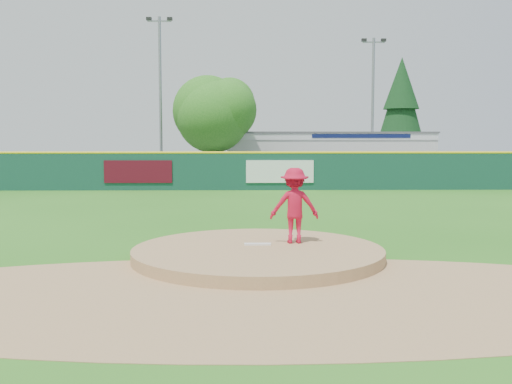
{
  "coord_description": "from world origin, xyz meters",
  "views": [
    {
      "loc": [
        -0.3,
        -12.36,
        2.56
      ],
      "look_at": [
        0.0,
        2.0,
        1.3
      ],
      "focal_mm": 40.0,
      "sensor_mm": 36.0,
      "label": 1
    }
  ],
  "objects_px": {
    "light_pole_right": "(373,101)",
    "playground_slide": "(19,170)",
    "pitcher": "(294,205)",
    "light_pole_left": "(160,91)",
    "pool_building_grp": "(325,154)",
    "van": "(226,171)",
    "deciduous_tree": "(218,111)",
    "conifer_tree": "(401,107)"
  },
  "relations": [
    {
      "from": "light_pole_right",
      "to": "playground_slide",
      "type": "bearing_deg",
      "value": -166.55
    },
    {
      "from": "pitcher",
      "to": "playground_slide",
      "type": "height_order",
      "value": "pitcher"
    },
    {
      "from": "pitcher",
      "to": "light_pole_left",
      "type": "bearing_deg",
      "value": -76.92
    },
    {
      "from": "pool_building_grp",
      "to": "light_pole_left",
      "type": "relative_size",
      "value": 1.38
    },
    {
      "from": "van",
      "to": "deciduous_tree",
      "type": "relative_size",
      "value": 0.76
    },
    {
      "from": "playground_slide",
      "to": "light_pole_left",
      "type": "xyz_separation_m",
      "value": [
        8.36,
        3.59,
        5.21
      ]
    },
    {
      "from": "van",
      "to": "playground_slide",
      "type": "height_order",
      "value": "playground_slide"
    },
    {
      "from": "van",
      "to": "light_pole_left",
      "type": "distance_m",
      "value": 8.03
    },
    {
      "from": "pool_building_grp",
      "to": "light_pole_right",
      "type": "xyz_separation_m",
      "value": [
        3.0,
        -2.99,
        3.88
      ]
    },
    {
      "from": "pool_building_grp",
      "to": "deciduous_tree",
      "type": "height_order",
      "value": "deciduous_tree"
    },
    {
      "from": "playground_slide",
      "to": "deciduous_tree",
      "type": "relative_size",
      "value": 0.41
    },
    {
      "from": "playground_slide",
      "to": "conifer_tree",
      "type": "relative_size",
      "value": 0.31
    },
    {
      "from": "pool_building_grp",
      "to": "light_pole_left",
      "type": "xyz_separation_m",
      "value": [
        -12.0,
        -4.99,
        4.39
      ]
    },
    {
      "from": "pool_building_grp",
      "to": "deciduous_tree",
      "type": "distance_m",
      "value": 11.01
    },
    {
      "from": "light_pole_left",
      "to": "light_pole_right",
      "type": "distance_m",
      "value": 15.14
    },
    {
      "from": "van",
      "to": "light_pole_right",
      "type": "height_order",
      "value": "light_pole_right"
    },
    {
      "from": "conifer_tree",
      "to": "deciduous_tree",
      "type": "bearing_deg",
      "value": -143.75
    },
    {
      "from": "playground_slide",
      "to": "light_pole_right",
      "type": "distance_m",
      "value": 24.48
    },
    {
      "from": "pitcher",
      "to": "deciduous_tree",
      "type": "height_order",
      "value": "deciduous_tree"
    },
    {
      "from": "conifer_tree",
      "to": "light_pole_right",
      "type": "height_order",
      "value": "light_pole_right"
    },
    {
      "from": "van",
      "to": "light_pole_left",
      "type": "bearing_deg",
      "value": 63.65
    },
    {
      "from": "pool_building_grp",
      "to": "van",
      "type": "bearing_deg",
      "value": -129.57
    },
    {
      "from": "light_pole_left",
      "to": "van",
      "type": "bearing_deg",
      "value": -41.21
    },
    {
      "from": "pitcher",
      "to": "playground_slide",
      "type": "relative_size",
      "value": 0.58
    },
    {
      "from": "playground_slide",
      "to": "deciduous_tree",
      "type": "height_order",
      "value": "deciduous_tree"
    },
    {
      "from": "conifer_tree",
      "to": "playground_slide",
      "type": "bearing_deg",
      "value": -155.29
    },
    {
      "from": "deciduous_tree",
      "to": "van",
      "type": "bearing_deg",
      "value": -74.16
    },
    {
      "from": "pitcher",
      "to": "light_pole_right",
      "type": "height_order",
      "value": "light_pole_right"
    },
    {
      "from": "light_pole_left",
      "to": "light_pole_right",
      "type": "height_order",
      "value": "light_pole_left"
    },
    {
      "from": "pool_building_grp",
      "to": "deciduous_tree",
      "type": "xyz_separation_m",
      "value": [
        -8.0,
        -6.99,
        2.89
      ]
    },
    {
      "from": "pitcher",
      "to": "light_pole_right",
      "type": "bearing_deg",
      "value": -107.46
    },
    {
      "from": "pool_building_grp",
      "to": "light_pole_left",
      "type": "bearing_deg",
      "value": -157.4
    },
    {
      "from": "conifer_tree",
      "to": "light_pole_right",
      "type": "relative_size",
      "value": 0.95
    },
    {
      "from": "light_pole_left",
      "to": "deciduous_tree",
      "type": "bearing_deg",
      "value": -26.57
    },
    {
      "from": "playground_slide",
      "to": "pool_building_grp",
      "type": "bearing_deg",
      "value": 22.85
    },
    {
      "from": "deciduous_tree",
      "to": "light_pole_left",
      "type": "xyz_separation_m",
      "value": [
        -4.0,
        2.0,
        1.5
      ]
    },
    {
      "from": "van",
      "to": "light_pole_right",
      "type": "relative_size",
      "value": 0.56
    },
    {
      "from": "van",
      "to": "playground_slide",
      "type": "bearing_deg",
      "value": 103.03
    },
    {
      "from": "pool_building_grp",
      "to": "light_pole_right",
      "type": "relative_size",
      "value": 1.52
    },
    {
      "from": "playground_slide",
      "to": "pitcher",
      "type": "bearing_deg",
      "value": -56.33
    },
    {
      "from": "pitcher",
      "to": "conifer_tree",
      "type": "relative_size",
      "value": 0.18
    },
    {
      "from": "van",
      "to": "deciduous_tree",
      "type": "xyz_separation_m",
      "value": [
        -0.57,
        2.0,
        3.76
      ]
    }
  ]
}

